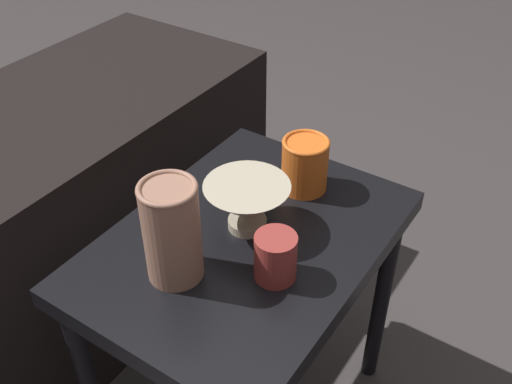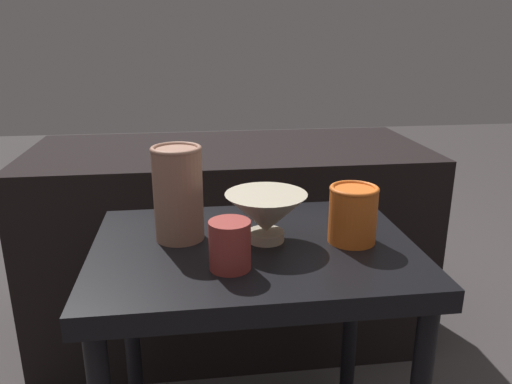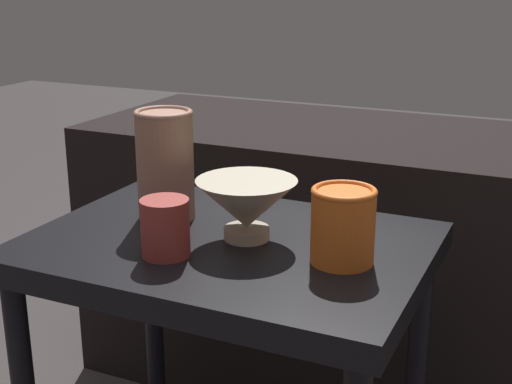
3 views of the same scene
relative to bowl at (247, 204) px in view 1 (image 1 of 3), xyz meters
The scene contains 6 objects.
table 0.13m from the bowl, 151.23° to the right, with size 0.61×0.44×0.56m.
couch_backdrop 0.64m from the bowl, 92.55° to the left, with size 1.16×0.50×0.61m.
bowl is the anchor object (origin of this frame).
vase_textured_left 0.17m from the bowl, 168.58° to the left, with size 0.10×0.10×0.18m.
vase_colorful_right 0.16m from the bowl, ahead, with size 0.09×0.09×0.11m.
cup 0.13m from the bowl, 125.48° to the right, with size 0.07×0.07×0.08m.
Camera 1 is at (-0.66, -0.46, 1.28)m, focal length 42.00 mm.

